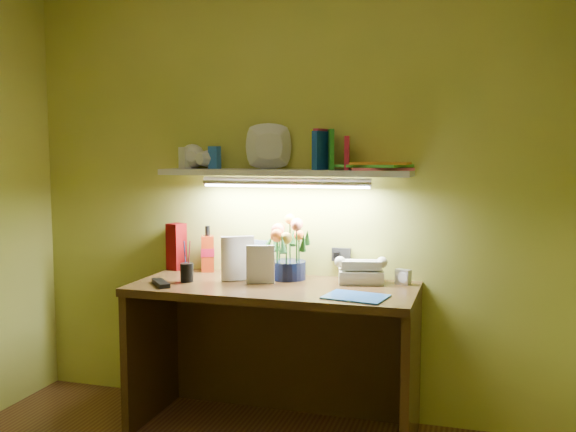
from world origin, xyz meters
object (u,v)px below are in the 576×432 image
object	(u,v)px
telephone	(361,270)
desk_clock	(403,277)
desk	(274,359)
flower_bouquet	(288,248)
whisky_bottle	(208,249)

from	to	relation	value
telephone	desk_clock	distance (m)	0.21
desk	telephone	world-z (taller)	telephone
flower_bouquet	desk_clock	world-z (taller)	flower_bouquet
telephone	desk_clock	xyz separation A→B (m)	(0.21, 0.02, -0.03)
flower_bouquet	whisky_bottle	distance (m)	0.49
desk	telephone	xyz separation A→B (m)	(0.40, 0.18, 0.44)
flower_bouquet	telephone	bearing A→B (deg)	2.02
flower_bouquet	whisky_bottle	size ratio (longest dim) A/B	1.30
desk_clock	flower_bouquet	bearing A→B (deg)	-152.88
telephone	whisky_bottle	xyz separation A→B (m)	(-0.86, 0.06, 0.06)
telephone	desk	bearing A→B (deg)	-169.20
desk	whisky_bottle	bearing A→B (deg)	152.34
whisky_bottle	desk	bearing A→B (deg)	-27.66
desk	whisky_bottle	xyz separation A→B (m)	(-0.46, 0.24, 0.50)
telephone	whisky_bottle	bearing A→B (deg)	162.82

